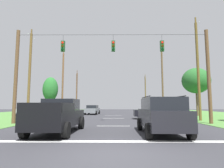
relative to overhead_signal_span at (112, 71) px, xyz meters
name	(u,v)px	position (x,y,z in m)	size (l,w,h in m)	color
ground_plane	(114,154)	(0.11, -9.72, -4.47)	(120.00, 120.00, 0.00)	#333338
stop_bar_stripe	(114,141)	(0.11, -7.60, -4.47)	(14.11, 0.45, 0.01)	white
lane_dash_0	(113,126)	(0.11, -1.60, -4.47)	(0.15, 2.50, 0.01)	white
lane_dash_1	(113,118)	(0.11, 6.39, -4.47)	(0.15, 2.50, 0.01)	white
lane_dash_2	(113,115)	(0.11, 12.73, -4.47)	(0.15, 2.50, 0.01)	white
overhead_signal_span	(112,71)	(0.00, 0.00, 0.00)	(16.97, 0.31, 8.19)	brown
pickup_truck	(58,116)	(-3.08, -5.05, -3.51)	(2.40, 5.45, 1.95)	black
suv_black	(161,115)	(2.73, -5.61, -3.41)	(2.27, 4.83, 2.05)	black
distant_car_crossing_white	(32,110)	(-11.57, 11.22, -3.69)	(4.46, 2.35, 1.52)	silver
distant_car_oncoming	(92,110)	(-3.35, 15.44, -3.69)	(2.33, 4.45, 1.52)	slate
distant_car_far_parked	(153,112)	(4.61, 5.41, -3.69)	(4.34, 2.10, 1.52)	black
utility_pole_mid_right	(198,67)	(8.84, 3.06, 0.96)	(0.27, 1.69, 10.83)	brown
utility_pole_far_right	(162,81)	(8.71, 16.58, 1.26)	(0.30, 1.75, 11.46)	brown
utility_pole_near_left	(145,93)	(8.35, 31.99, 0.04)	(0.31, 1.67, 9.35)	brown
utility_pole_far_left	(29,74)	(-8.89, 3.82, 0.38)	(0.27, 1.54, 9.87)	brown
utility_pole_distant_right	(63,82)	(-8.83, 16.91, 1.06)	(0.30, 1.77, 11.40)	brown
utility_pole_distant_left	(77,91)	(-9.06, 30.94, 0.44)	(0.34, 1.99, 10.34)	brown
tree_roadside_right	(50,89)	(-10.44, 15.30, -0.33)	(2.51, 2.51, 6.20)	brown
tree_roadside_far_right	(196,81)	(12.11, 11.05, 0.58)	(3.97, 3.97, 6.91)	brown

